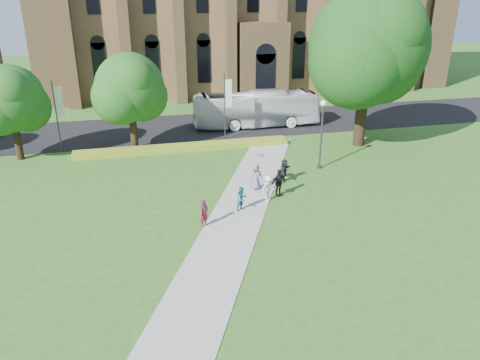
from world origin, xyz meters
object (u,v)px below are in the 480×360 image
object	(u,v)px
streetlamp	(322,126)
pedestrian_0	(204,213)
large_tree	(368,46)
tour_coach	(256,109)

from	to	relation	value
streetlamp	pedestrian_0	size ratio (longest dim) A/B	3.19
large_tree	pedestrian_0	bearing A→B (deg)	-142.93
large_tree	tour_coach	size ratio (longest dim) A/B	1.07
large_tree	pedestrian_0	world-z (taller)	large_tree
streetlamp	tour_coach	world-z (taller)	streetlamp
tour_coach	pedestrian_0	xyz separation A→B (m)	(-8.43, -19.56, -0.87)
streetlamp	large_tree	xyz separation A→B (m)	(5.50, 4.50, 5.07)
streetlamp	pedestrian_0	bearing A→B (deg)	-144.20
streetlamp	tour_coach	xyz separation A→B (m)	(-1.63, 12.30, -1.56)
streetlamp	large_tree	world-z (taller)	large_tree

